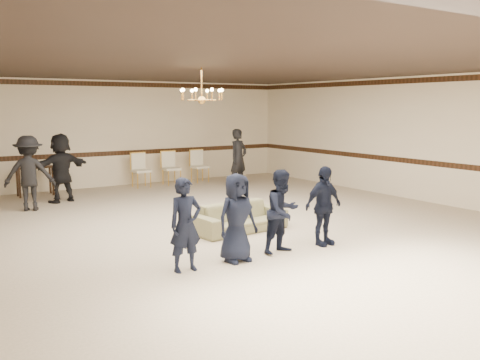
# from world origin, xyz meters

# --- Properties ---
(room) EXTENTS (12.01, 14.01, 3.21)m
(room) POSITION_xyz_m (0.00, 0.00, 1.60)
(room) COLOR beige
(room) RESTS_ON ground
(chair_rail) EXTENTS (12.00, 0.02, 0.14)m
(chair_rail) POSITION_xyz_m (0.00, 6.99, 1.00)
(chair_rail) COLOR #381E10
(chair_rail) RESTS_ON wall_back
(crown_molding) EXTENTS (12.00, 0.02, 0.14)m
(crown_molding) POSITION_xyz_m (0.00, 6.99, 3.08)
(crown_molding) COLOR #381E10
(crown_molding) RESTS_ON wall_back
(chandelier) EXTENTS (0.94, 0.94, 0.89)m
(chandelier) POSITION_xyz_m (0.00, 1.00, 2.88)
(chandelier) COLOR gold
(chandelier) RESTS_ON ceiling
(boy_a) EXTENTS (0.51, 0.34, 1.40)m
(boy_a) POSITION_xyz_m (-1.77, -1.68, 0.70)
(boy_a) COLOR black
(boy_a) RESTS_ON floor
(boy_b) EXTENTS (0.71, 0.48, 1.40)m
(boy_b) POSITION_xyz_m (-0.87, -1.68, 0.70)
(boy_b) COLOR black
(boy_b) RESTS_ON floor
(boy_c) EXTENTS (0.76, 0.63, 1.40)m
(boy_c) POSITION_xyz_m (0.03, -1.68, 0.70)
(boy_c) COLOR black
(boy_c) RESTS_ON floor
(boy_d) EXTENTS (0.84, 0.40, 1.40)m
(boy_d) POSITION_xyz_m (0.93, -1.68, 0.70)
(boy_d) COLOR black
(boy_d) RESTS_ON floor
(settee) EXTENTS (1.95, 0.91, 0.55)m
(settee) POSITION_xyz_m (0.26, -0.04, 0.28)
(settee) COLOR #837E57
(settee) RESTS_ON floor
(adult_left) EXTENTS (1.28, 0.98, 1.76)m
(adult_left) POSITION_xyz_m (-2.75, 4.37, 0.88)
(adult_left) COLOR black
(adult_left) RESTS_ON floor
(adult_mid) EXTENTS (1.71, 0.95, 1.76)m
(adult_mid) POSITION_xyz_m (-1.85, 5.07, 0.88)
(adult_mid) COLOR black
(adult_mid) RESTS_ON floor
(adult_right) EXTENTS (0.73, 0.58, 1.76)m
(adult_right) POSITION_xyz_m (3.25, 4.67, 0.88)
(adult_right) COLOR black
(adult_right) RESTS_ON floor
(banquet_chair_left) EXTENTS (0.50, 0.50, 1.02)m
(banquet_chair_left) POSITION_xyz_m (0.79, 6.24, 0.51)
(banquet_chair_left) COLOR #EEE6C8
(banquet_chair_left) RESTS_ON floor
(banquet_chair_mid) EXTENTS (0.54, 0.54, 1.02)m
(banquet_chair_mid) POSITION_xyz_m (1.79, 6.24, 0.51)
(banquet_chair_mid) COLOR #EEE6C8
(banquet_chair_mid) RESTS_ON floor
(banquet_chair_right) EXTENTS (0.50, 0.50, 1.02)m
(banquet_chair_right) POSITION_xyz_m (2.79, 6.24, 0.51)
(banquet_chair_right) COLOR #EEE6C8
(banquet_chair_right) RESTS_ON floor
(console_table) EXTENTS (0.97, 0.42, 0.81)m
(console_table) POSITION_xyz_m (-2.21, 6.44, 0.41)
(console_table) COLOR black
(console_table) RESTS_ON floor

